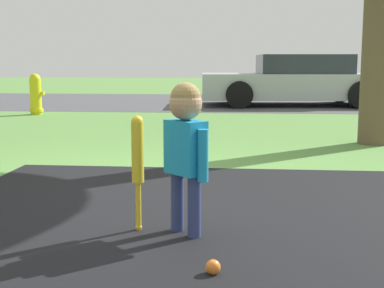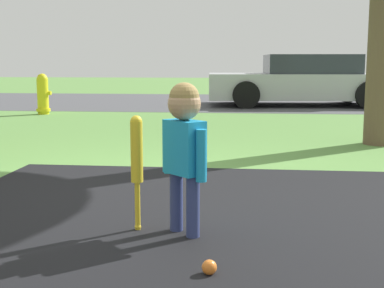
# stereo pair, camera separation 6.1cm
# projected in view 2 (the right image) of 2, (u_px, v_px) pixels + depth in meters

# --- Properties ---
(ground_plane) EXTENTS (60.00, 60.00, 0.00)m
(ground_plane) POSITION_uv_depth(u_px,v_px,m) (145.00, 193.00, 4.10)
(ground_plane) COLOR #5B8C42
(street_strip) EXTENTS (40.00, 6.00, 0.01)m
(street_strip) POSITION_uv_depth(u_px,v_px,m) (219.00, 102.00, 13.47)
(street_strip) COLOR #4C4C51
(street_strip) RESTS_ON ground
(child) EXTENTS (0.27, 0.27, 0.88)m
(child) POSITION_uv_depth(u_px,v_px,m) (184.00, 137.00, 3.03)
(child) COLOR navy
(child) RESTS_ON ground
(baseball_bat) EXTENTS (0.07, 0.07, 0.69)m
(baseball_bat) POSITION_uv_depth(u_px,v_px,m) (137.00, 157.00, 3.13)
(baseball_bat) COLOR yellow
(baseball_bat) RESTS_ON ground
(sports_ball) EXTENTS (0.07, 0.07, 0.07)m
(sports_ball) POSITION_uv_depth(u_px,v_px,m) (209.00, 267.00, 2.52)
(sports_ball) COLOR orange
(sports_ball) RESTS_ON ground
(fire_hydrant) EXTENTS (0.30, 0.27, 0.78)m
(fire_hydrant) POSITION_uv_depth(u_px,v_px,m) (43.00, 94.00, 10.21)
(fire_hydrant) COLOR yellow
(fire_hydrant) RESTS_ON ground
(parked_car) EXTENTS (4.32, 2.27, 1.16)m
(parked_car) POSITION_uv_depth(u_px,v_px,m) (303.00, 81.00, 12.27)
(parked_car) COLOR #B7B7BC
(parked_car) RESTS_ON ground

